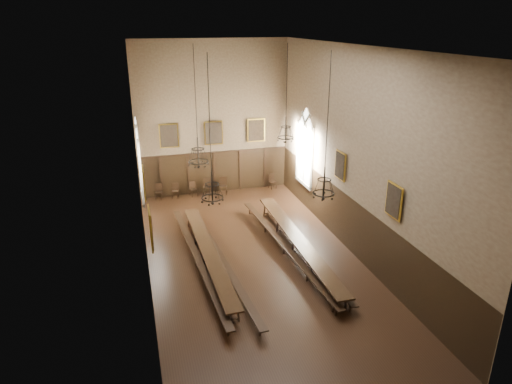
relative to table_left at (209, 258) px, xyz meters
name	(u,v)px	position (x,y,z in m)	size (l,w,h in m)	color
floor	(254,260)	(1.97, -0.12, -0.37)	(9.00, 18.00, 0.02)	black
ceiling	(253,46)	(1.97, -0.12, 8.65)	(9.00, 18.00, 0.02)	black
wall_back	(213,119)	(1.97, 8.89, 4.14)	(9.00, 0.02, 9.00)	#78654A
wall_front	(358,274)	(1.97, -9.13, 4.14)	(9.00, 0.02, 9.00)	#78654A
wall_left	(140,172)	(-2.54, -0.12, 4.14)	(0.02, 18.00, 9.00)	#78654A
wall_right	(354,154)	(6.48, -0.12, 4.14)	(0.02, 18.00, 9.00)	#78654A
wainscot_panelling	(254,235)	(1.97, -0.12, 0.89)	(9.00, 18.00, 2.50)	black
table_left	(209,258)	(0.00, 0.00, 0.00)	(0.81, 9.29, 0.72)	black
table_right	(297,246)	(4.02, -0.05, 0.03)	(0.79, 10.01, 0.78)	black
bench_left_outer	(197,260)	(-0.49, 0.00, -0.06)	(0.90, 10.53, 0.47)	black
bench_left_inner	(220,260)	(0.46, -0.21, -0.06)	(1.06, 10.69, 0.48)	black
bench_right_inner	(284,248)	(3.43, 0.05, -0.06)	(0.98, 10.54, 0.47)	black
bench_right_outer	(307,248)	(4.42, -0.21, -0.08)	(0.45, 9.71, 0.44)	black
chair_0	(159,195)	(-1.47, 8.45, -0.08)	(0.50, 0.50, 0.93)	black
chair_1	(175,193)	(-0.51, 8.45, -0.10)	(0.47, 0.47, 0.87)	black
chair_2	(194,192)	(0.58, 8.43, -0.09)	(0.49, 0.49, 0.90)	black
chair_3	(207,190)	(1.39, 8.46, -0.06)	(0.52, 0.52, 1.01)	black
chair_4	(223,189)	(2.39, 8.36, -0.05)	(0.57, 0.57, 1.02)	black
chair_7	(272,184)	(5.54, 8.44, -0.08)	(0.49, 0.49, 0.92)	black
chandelier_back_left	(198,155)	(0.16, 2.87, 3.77)	(0.94, 0.94, 5.36)	black
chandelier_back_right	(286,131)	(4.20, 2.36, 4.75)	(0.77, 0.77, 4.34)	black
chandelier_front_left	(212,188)	(-0.24, -2.82, 4.22)	(0.77, 0.77, 4.92)	black
chandelier_front_right	(324,184)	(3.86, -2.90, 3.99)	(0.81, 0.81, 5.15)	black
portrait_back_0	(169,136)	(-0.63, 8.76, 3.34)	(1.10, 0.12, 1.40)	gold
portrait_back_1	(214,133)	(1.97, 8.76, 3.34)	(1.10, 0.12, 1.40)	gold
portrait_back_2	(256,130)	(4.57, 8.76, 3.34)	(1.10, 0.12, 1.40)	gold
portrait_left_0	(144,183)	(-2.41, 0.88, 3.34)	(0.12, 1.00, 1.30)	gold
portrait_left_1	(150,228)	(-2.41, -3.62, 3.34)	(0.12, 1.00, 1.30)	gold
portrait_right_0	(340,166)	(6.35, 0.88, 3.34)	(0.12, 1.00, 1.30)	gold
portrait_right_1	(394,201)	(6.35, -3.62, 3.34)	(0.12, 1.00, 1.30)	gold
window_right	(305,147)	(6.40, 5.38, 3.04)	(0.20, 2.20, 4.60)	white
window_left	(139,160)	(-2.46, 5.38, 3.04)	(0.20, 2.20, 4.60)	white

